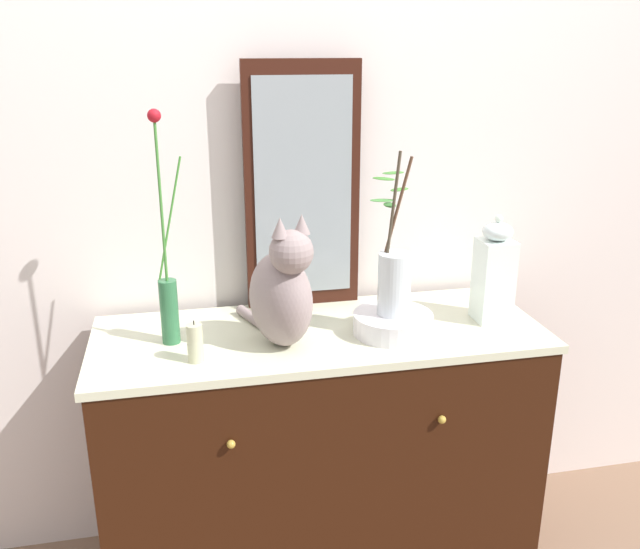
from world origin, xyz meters
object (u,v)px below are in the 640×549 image
at_px(mirror_leaning, 303,188).
at_px(bowl_porcelain, 393,323).
at_px(candle_pillar, 195,343).
at_px(jar_lidded_porcelain, 494,273).
at_px(sideboard, 320,453).
at_px(cat_sitting, 282,292).
at_px(vase_slim_green, 168,291).
at_px(vase_glass_clear, 394,278).

height_order(mirror_leaning, bowl_porcelain, mirror_leaning).
relative_size(mirror_leaning, candle_pillar, 6.54).
distance_m(bowl_porcelain, jar_lidded_porcelain, 0.36).
bearing_deg(jar_lidded_porcelain, sideboard, 177.36).
distance_m(cat_sitting, vase_slim_green, 0.33).
bearing_deg(bowl_porcelain, mirror_leaning, 126.13).
bearing_deg(sideboard, candle_pillar, -160.62).
distance_m(sideboard, cat_sitting, 0.61).
height_order(vase_slim_green, bowl_porcelain, vase_slim_green).
distance_m(sideboard, mirror_leaning, 0.86).
bearing_deg(cat_sitting, bowl_porcelain, 2.22).
bearing_deg(vase_slim_green, cat_sitting, -14.76).
bearing_deg(cat_sitting, vase_glass_clear, 2.69).
xyz_separation_m(vase_glass_clear, jar_lidded_porcelain, (0.33, 0.03, -0.02)).
distance_m(cat_sitting, bowl_porcelain, 0.36).
relative_size(vase_slim_green, jar_lidded_porcelain, 1.96).
bearing_deg(sideboard, bowl_porcelain, -16.32).
bearing_deg(vase_glass_clear, bowl_porcelain, -83.41).
height_order(cat_sitting, jar_lidded_porcelain, cat_sitting).
distance_m(sideboard, bowl_porcelain, 0.51).
xyz_separation_m(mirror_leaning, bowl_porcelain, (0.22, -0.30, -0.36)).
relative_size(sideboard, candle_pillar, 11.34).
xyz_separation_m(sideboard, candle_pillar, (-0.38, -0.13, 0.49)).
bearing_deg(jar_lidded_porcelain, vase_slim_green, 178.05).
bearing_deg(jar_lidded_porcelain, bowl_porcelain, -173.78).
bearing_deg(vase_slim_green, jar_lidded_porcelain, -1.95).
distance_m(bowl_porcelain, candle_pillar, 0.59).
distance_m(vase_slim_green, jar_lidded_porcelain, 0.99).
height_order(bowl_porcelain, vase_glass_clear, vase_glass_clear).
bearing_deg(candle_pillar, cat_sitting, 12.98).
bearing_deg(sideboard, mirror_leaning, 91.55).
bearing_deg(jar_lidded_porcelain, cat_sitting, -175.78).
distance_m(vase_slim_green, bowl_porcelain, 0.67).
bearing_deg(bowl_porcelain, sideboard, 163.68).
height_order(sideboard, jar_lidded_porcelain, jar_lidded_porcelain).
bearing_deg(vase_glass_clear, vase_slim_green, 174.10).
bearing_deg(bowl_porcelain, vase_glass_clear, 96.59).
bearing_deg(vase_glass_clear, candle_pillar, -172.85).
xyz_separation_m(vase_slim_green, bowl_porcelain, (0.65, -0.07, -0.13)).
height_order(sideboard, candle_pillar, candle_pillar).
relative_size(sideboard, cat_sitting, 3.44).
height_order(vase_glass_clear, jar_lidded_porcelain, vase_glass_clear).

